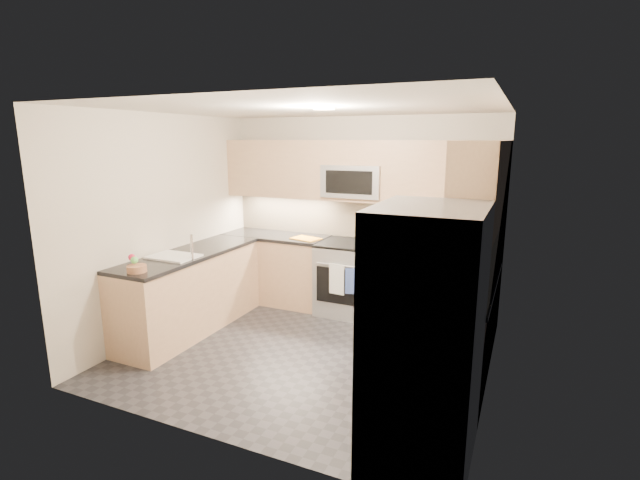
{
  "coord_description": "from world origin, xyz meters",
  "views": [
    {
      "loc": [
        2.0,
        -4.09,
        2.21
      ],
      "look_at": [
        0.0,
        0.35,
        1.15
      ],
      "focal_mm": 26.0,
      "sensor_mm": 36.0,
      "label": 1
    }
  ],
  "objects_px": {
    "microwave": "(354,181)",
    "refrigerator": "(425,338)",
    "gas_range": "(349,279)",
    "fruit_basket": "(137,269)",
    "cutting_board": "(306,238)",
    "utensil_bowl": "(487,250)"
  },
  "relations": [
    {
      "from": "microwave",
      "to": "refrigerator",
      "type": "bearing_deg",
      "value": -60.38
    },
    {
      "from": "microwave",
      "to": "gas_range",
      "type": "bearing_deg",
      "value": -90.0
    },
    {
      "from": "gas_range",
      "to": "microwave",
      "type": "relative_size",
      "value": 1.2
    },
    {
      "from": "microwave",
      "to": "fruit_basket",
      "type": "relative_size",
      "value": 4.05
    },
    {
      "from": "refrigerator",
      "to": "cutting_board",
      "type": "distance_m",
      "value": 3.13
    },
    {
      "from": "refrigerator",
      "to": "utensil_bowl",
      "type": "xyz_separation_m",
      "value": [
        0.19,
        2.32,
        0.12
      ]
    },
    {
      "from": "refrigerator",
      "to": "fruit_basket",
      "type": "bearing_deg",
      "value": 174.07
    },
    {
      "from": "refrigerator",
      "to": "utensil_bowl",
      "type": "relative_size",
      "value": 6.56
    },
    {
      "from": "refrigerator",
      "to": "utensil_bowl",
      "type": "distance_m",
      "value": 2.33
    },
    {
      "from": "microwave",
      "to": "fruit_basket",
      "type": "bearing_deg",
      "value": -122.34
    },
    {
      "from": "gas_range",
      "to": "fruit_basket",
      "type": "xyz_separation_m",
      "value": [
        -1.43,
        -2.13,
        0.52
      ]
    },
    {
      "from": "gas_range",
      "to": "utensil_bowl",
      "type": "distance_m",
      "value": 1.74
    },
    {
      "from": "gas_range",
      "to": "cutting_board",
      "type": "xyz_separation_m",
      "value": [
        -0.59,
        -0.06,
        0.49
      ]
    },
    {
      "from": "gas_range",
      "to": "refrigerator",
      "type": "bearing_deg",
      "value": -59.12
    },
    {
      "from": "gas_range",
      "to": "utensil_bowl",
      "type": "relative_size",
      "value": 3.32
    },
    {
      "from": "gas_range",
      "to": "fruit_basket",
      "type": "bearing_deg",
      "value": -123.83
    },
    {
      "from": "gas_range",
      "to": "refrigerator",
      "type": "height_order",
      "value": "refrigerator"
    },
    {
      "from": "gas_range",
      "to": "microwave",
      "type": "distance_m",
      "value": 1.25
    },
    {
      "from": "refrigerator",
      "to": "gas_range",
      "type": "bearing_deg",
      "value": 120.88
    },
    {
      "from": "microwave",
      "to": "refrigerator",
      "type": "distance_m",
      "value": 3.04
    },
    {
      "from": "microwave",
      "to": "utensil_bowl",
      "type": "xyz_separation_m",
      "value": [
        1.64,
        -0.23,
        -0.68
      ]
    },
    {
      "from": "refrigerator",
      "to": "cutting_board",
      "type": "height_order",
      "value": "refrigerator"
    }
  ]
}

